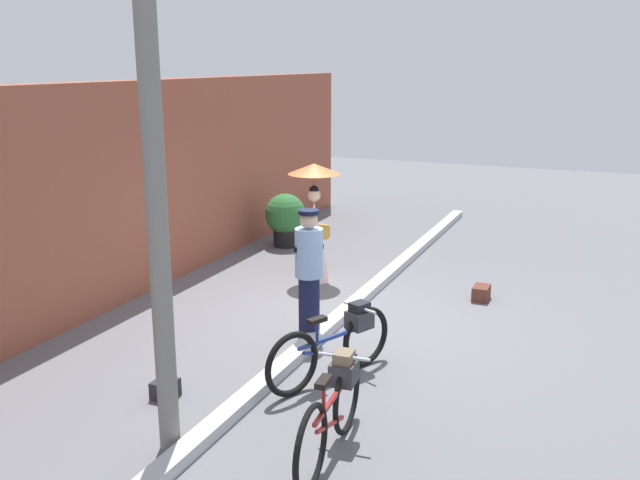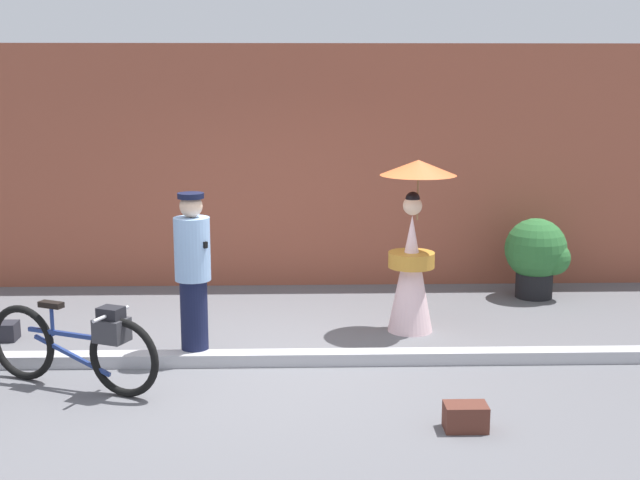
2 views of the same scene
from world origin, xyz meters
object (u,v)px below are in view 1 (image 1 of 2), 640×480
object	(u,v)px
backpack_spare	(482,293)
person_officer	(309,271)
potted_plant_by_door	(287,217)
backpack_on_pavement	(166,389)
bicycle_far_side	(333,407)
bicycle_near_officer	(336,343)
utility_pole	(155,181)
person_with_parasol	(314,223)

from	to	relation	value
backpack_spare	person_officer	bearing A→B (deg)	143.42
person_officer	potted_plant_by_door	xyz separation A→B (m)	(3.92, 2.22, -0.32)
backpack_on_pavement	bicycle_far_side	bearing A→B (deg)	-98.34
bicycle_near_officer	utility_pole	world-z (taller)	utility_pole
bicycle_far_side	backpack_spare	world-z (taller)	bicycle_far_side
bicycle_far_side	bicycle_near_officer	bearing A→B (deg)	21.12
person_with_parasol	utility_pole	size ratio (longest dim) A/B	0.38
potted_plant_by_door	backpack_spare	bearing A→B (deg)	-112.72
bicycle_far_side	person_with_parasol	distance (m)	5.05
potted_plant_by_door	backpack_on_pavement	xyz separation A→B (m)	(-5.95, -1.54, -0.45)
backpack_on_pavement	backpack_spare	world-z (taller)	backpack_spare
bicycle_near_officer	bicycle_far_side	xyz separation A→B (m)	(-1.41, -0.55, 0.04)
person_officer	utility_pole	bearing A→B (deg)	178.18
bicycle_near_officer	backpack_spare	world-z (taller)	bicycle_near_officer
person_with_parasol	backpack_on_pavement	world-z (taller)	person_with_parasol
person_with_parasol	bicycle_far_side	bearing A→B (deg)	-154.26
person_with_parasol	bicycle_near_officer	bearing A→B (deg)	-152.27
bicycle_far_side	utility_pole	distance (m)	2.44
person_officer	person_with_parasol	world-z (taller)	person_with_parasol
bicycle_near_officer	person_officer	xyz separation A→B (m)	(0.91, 0.73, 0.46)
potted_plant_by_door	backpack_on_pavement	size ratio (longest dim) A/B	3.93
bicycle_far_side	backpack_spare	bearing A→B (deg)	-5.14
bicycle_far_side	person_officer	world-z (taller)	person_officer
bicycle_far_side	utility_pole	world-z (taller)	utility_pole
bicycle_far_side	potted_plant_by_door	distance (m)	7.16
potted_plant_by_door	utility_pole	size ratio (longest dim) A/B	0.20
person_officer	potted_plant_by_door	size ratio (longest dim) A/B	1.65
bicycle_near_officer	bicycle_far_side	distance (m)	1.52
backpack_spare	bicycle_far_side	bearing A→B (deg)	174.86
bicycle_near_officer	utility_pole	xyz separation A→B (m)	(-1.90, 0.82, 1.99)
potted_plant_by_door	backpack_spare	size ratio (longest dim) A/B	2.95
person_officer	backpack_on_pavement	world-z (taller)	person_officer
utility_pole	bicycle_far_side	bearing A→B (deg)	-70.51
backpack_on_pavement	person_with_parasol	bearing A→B (deg)	3.00
person_officer	bicycle_near_officer	bearing A→B (deg)	-141.29
bicycle_near_officer	potted_plant_by_door	world-z (taller)	potted_plant_by_door
bicycle_far_side	utility_pole	xyz separation A→B (m)	(-0.48, 1.37, 1.96)
person_with_parasol	backpack_on_pavement	distance (m)	4.32
bicycle_near_officer	backpack_spare	distance (m)	3.34
person_officer	backpack_spare	world-z (taller)	person_officer
backpack_on_pavement	backpack_spare	bearing A→B (deg)	-28.82
backpack_on_pavement	potted_plant_by_door	bearing A→B (deg)	14.49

